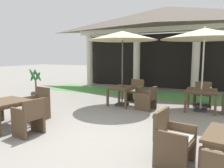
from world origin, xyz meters
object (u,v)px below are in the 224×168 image
patio_table_mid_right (6,104)px  patio_chair_mid_right_east (29,117)px  potted_palm_left_edge (36,91)px  patio_chair_near_foreground_north (203,94)px  patio_chair_mid_right_north (37,105)px  patio_chair_mid_left_west (173,140)px  patio_table_far_back (122,89)px  patio_table_near_foreground (201,92)px  terracotta_urn (148,96)px  patio_umbrella_far_back (122,36)px  patio_chair_far_back_east (147,99)px  patio_chair_far_back_north (135,91)px  patio_umbrella_near_foreground (205,34)px

patio_table_mid_right → patio_chair_mid_right_east: patio_chair_mid_right_east is taller
patio_chair_mid_right_east → potted_palm_left_edge: 4.09m
patio_chair_near_foreground_north → patio_chair_mid_right_north: bearing=43.0°
patio_chair_mid_left_west → patio_table_far_back: patio_chair_mid_left_west is taller
patio_table_near_foreground → terracotta_urn: 2.34m
patio_chair_mid_right_east → patio_umbrella_far_back: patio_umbrella_far_back is taller
patio_chair_mid_right_east → patio_chair_far_back_east: 3.96m
potted_palm_left_edge → patio_chair_mid_right_east: bearing=-46.6°
patio_table_near_foreground → patio_chair_mid_right_east: bearing=-129.5°
patio_chair_far_back_east → potted_palm_left_edge: (-4.56, -0.59, 0.02)m
patio_chair_mid_right_east → patio_chair_near_foreground_north: bearing=-26.6°
patio_chair_near_foreground_north → patio_table_far_back: patio_chair_near_foreground_north is taller
patio_chair_mid_left_west → patio_umbrella_far_back: patio_umbrella_far_back is taller
patio_table_near_foreground → patio_chair_far_back_north: size_ratio=1.11×
patio_umbrella_near_foreground → patio_chair_mid_right_east: (-3.45, -4.18, -2.13)m
patio_table_near_foreground → patio_table_mid_right: 5.98m
patio_chair_mid_right_north → patio_umbrella_far_back: (1.58, 2.64, 2.13)m
patio_table_mid_right → patio_chair_mid_right_north: size_ratio=1.18×
patio_chair_mid_right_east → terracotta_urn: bearing=-7.5°
patio_chair_mid_left_west → terracotta_urn: patio_chair_mid_left_west is taller
potted_palm_left_edge → terracotta_urn: bearing=26.9°
patio_chair_far_back_north → terracotta_urn: (0.43, 0.36, -0.23)m
patio_chair_mid_right_east → patio_table_far_back: 3.79m
patio_chair_far_back_east → patio_chair_far_back_north: bearing=44.9°
patio_umbrella_far_back → patio_chair_far_back_east: 2.39m
patio_umbrella_near_foreground → patio_chair_far_back_north: patio_umbrella_near_foreground is taller
patio_chair_mid_left_west → patio_chair_far_back_north: (-2.37, 4.60, -0.02)m
patio_umbrella_near_foreground → patio_chair_mid_left_west: bearing=-92.4°
patio_table_far_back → patio_chair_mid_right_north: bearing=-121.0°
patio_chair_near_foreground_north → patio_table_far_back: bearing=27.3°
patio_chair_mid_right_north → patio_table_far_back: bearing=-113.8°
patio_chair_mid_left_west → patio_chair_mid_right_north: bearing=-95.5°
patio_chair_mid_left_west → patio_chair_mid_right_east: patio_chair_mid_left_west is taller
patio_chair_mid_right_north → terracotta_urn: bearing=-111.2°
patio_table_mid_right → patio_chair_near_foreground_north: bearing=48.8°
patio_chair_far_back_east → terracotta_urn: size_ratio=1.94×
patio_table_near_foreground → patio_chair_far_back_east: bearing=-159.8°
patio_chair_far_back_east → patio_umbrella_far_back: bearing=90.0°
patio_chair_mid_left_west → patio_chair_far_back_north: bearing=-145.0°
patio_chair_mid_right_east → patio_table_near_foreground: bearing=-32.3°
patio_table_near_foreground → patio_chair_far_back_north: patio_chair_far_back_north is taller
patio_table_far_back → patio_chair_far_back_north: 1.03m
patio_table_near_foreground → patio_chair_near_foreground_north: bearing=90.6°
patio_umbrella_near_foreground → patio_chair_far_back_east: patio_umbrella_near_foreground is taller
terracotta_urn → patio_table_near_foreground: bearing=-22.8°
patio_chair_near_foreground_north → patio_chair_far_back_north: bearing=8.9°
patio_table_far_back → patio_umbrella_far_back: size_ratio=0.35×
patio_chair_far_back_north → terracotta_urn: patio_chair_far_back_north is taller
patio_chair_far_back_north → patio_chair_mid_right_north: bearing=73.3°
patio_table_near_foreground → patio_chair_far_back_north: (-2.54, 0.53, -0.24)m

